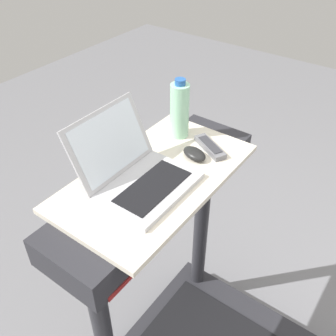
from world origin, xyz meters
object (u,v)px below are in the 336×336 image
object	(u,v)px
tv_remote	(210,147)
computer_mouse	(194,154)
laptop	(136,172)
water_bottle	(180,110)

from	to	relation	value
tv_remote	computer_mouse	bearing A→B (deg)	167.06
laptop	tv_remote	world-z (taller)	laptop
laptop	tv_remote	xyz separation A→B (m)	(0.31, -0.09, -0.04)
computer_mouse	tv_remote	size ratio (longest dim) A/B	0.61
laptop	computer_mouse	xyz separation A→B (m)	(0.23, -0.08, -0.03)
laptop	computer_mouse	world-z (taller)	laptop
water_bottle	tv_remote	bearing A→B (deg)	-95.21
water_bottle	computer_mouse	bearing A→B (deg)	-125.10
laptop	water_bottle	world-z (taller)	water_bottle
laptop	computer_mouse	distance (m)	0.25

